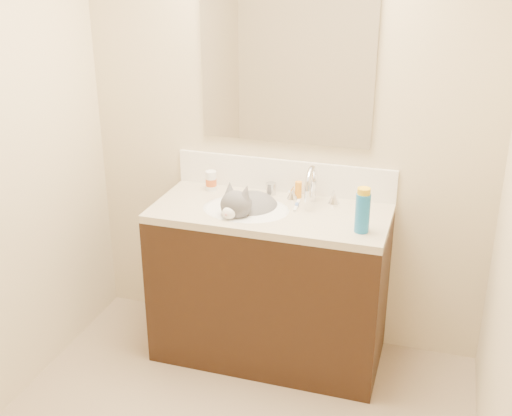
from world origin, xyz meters
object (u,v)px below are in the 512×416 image
Objects in this scene: basin at (246,221)px; pill_bottle at (211,181)px; faucet at (312,188)px; vanity_cabinet at (270,287)px; spray_can at (362,213)px; silver_jar at (271,189)px; amber_bottle at (298,190)px; cat at (249,212)px.

basin is 4.21× the size of pill_bottle.
pill_bottle is (-0.56, 0.03, -0.03)m from faucet.
vanity_cabinet is 0.58m from faucet.
vanity_cabinet is 6.38× the size of spray_can.
vanity_cabinet is at bearing 164.87° from spray_can.
spray_can is (0.30, -0.27, 0.01)m from faucet.
vanity_cabinet is 2.67× the size of basin.
basin is 0.38m from faucet.
faucet reaches higher than silver_jar.
amber_bottle reaches higher than vanity_cabinet.
faucet is 4.37× the size of silver_jar.
silver_jar reaches higher than basin.
spray_can is (0.60, -0.10, 0.16)m from basin.
vanity_cabinet is at bearing -115.47° from amber_bottle.
cat is (0.01, 0.03, 0.04)m from basin.
silver_jar is 0.15m from amber_bottle.
basin is 0.26m from silver_jar.
silver_jar is 0.34× the size of spray_can.
faucet is 0.11m from amber_bottle.
basin is 0.05m from cat.
faucet is 3.14× the size of amber_bottle.
cat reaches higher than vanity_cabinet.
silver_jar is (-0.24, 0.07, -0.05)m from faucet.
pill_bottle is at bearing -176.30° from amber_bottle.
basin is at bearing -105.42° from silver_jar.
spray_can is (0.39, -0.33, 0.05)m from amber_bottle.
silver_jar is at bearing 5.99° from pill_bottle.
cat is 0.33m from pill_bottle.
basin is at bearing -37.07° from pill_bottle.
faucet is at bearing 138.39° from spray_can.
vanity_cabinet is at bearing 13.60° from cat.
spray_can is at bearing -31.95° from silver_jar.
basin is at bearing -150.88° from faucet.
amber_bottle reaches higher than basin.
faucet is 2.62× the size of pill_bottle.
faucet is 0.57m from pill_bottle.
spray_can is (0.87, -0.30, 0.04)m from pill_bottle.
pill_bottle is 0.57× the size of spray_can.
vanity_cabinet is 0.53m from silver_jar.
silver_jar is (0.06, 0.21, 0.06)m from cat.
basin is at bearing 170.55° from spray_can.
spray_can is (0.59, -0.13, 0.12)m from cat.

